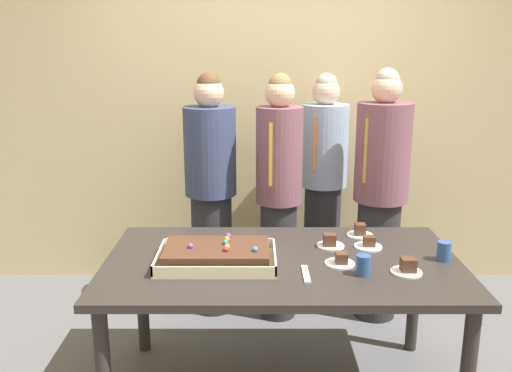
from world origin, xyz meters
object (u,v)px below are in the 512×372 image
object	(u,v)px
plated_slice_near_right	(330,243)
cake_server_utensil	(306,274)
drink_cup_middle	(363,265)
plated_slice_far_left	(368,244)
plated_slice_far_right	(360,232)
drink_cup_nearest	(444,251)
person_green_shirt_behind	(211,193)
person_far_right_suit	(323,183)
party_table	(282,274)
sheet_cake	(216,255)
person_striped_tie_right	(279,194)
plated_slice_center_front	(407,268)
plated_slice_near_left	(340,261)
person_serving_front	(380,194)

from	to	relation	value
plated_slice_near_right	cake_server_utensil	bearing A→B (deg)	-113.83
drink_cup_middle	plated_slice_far_left	bearing A→B (deg)	74.78
plated_slice_far_right	plated_slice_far_left	bearing A→B (deg)	-85.83
drink_cup_nearest	drink_cup_middle	size ratio (longest dim) A/B	1.00
drink_cup_nearest	drink_cup_middle	xyz separation A→B (m)	(-0.44, -0.18, 0.00)
person_green_shirt_behind	person_far_right_suit	distance (m)	0.85
plated_slice_near_right	plated_slice_far_right	bearing A→B (deg)	41.50
party_table	cake_server_utensil	size ratio (longest dim) A/B	9.06
plated_slice_near_right	sheet_cake	bearing A→B (deg)	-159.32
person_green_shirt_behind	person_far_right_suit	world-z (taller)	person_green_shirt_behind
party_table	drink_cup_middle	xyz separation A→B (m)	(0.38, -0.19, 0.13)
drink_cup_nearest	person_striped_tie_right	size ratio (longest dim) A/B	0.06
plated_slice_center_front	person_far_right_suit	distance (m)	1.45
plated_slice_far_left	plated_slice_far_right	world-z (taller)	plated_slice_far_right
person_striped_tie_right	person_far_right_suit	distance (m)	0.51
party_table	person_green_shirt_behind	bearing A→B (deg)	114.37
plated_slice_near_left	person_far_right_suit	world-z (taller)	person_far_right_suit
plated_slice_far_right	drink_cup_middle	bearing A→B (deg)	-98.90
plated_slice_near_left	person_serving_front	distance (m)	1.03
plated_slice_near_left	plated_slice_far_left	bearing A→B (deg)	51.57
drink_cup_nearest	person_striped_tie_right	world-z (taller)	person_striped_tie_right
sheet_cake	person_far_right_suit	world-z (taller)	person_far_right_suit
plated_slice_near_left	cake_server_utensil	xyz separation A→B (m)	(-0.18, -0.12, -0.02)
person_serving_front	person_green_shirt_behind	xyz separation A→B (m)	(-1.13, 0.09, -0.02)
person_green_shirt_behind	person_striped_tie_right	bearing A→B (deg)	72.17
plated_slice_near_left	plated_slice_far_left	distance (m)	0.30
drink_cup_nearest	person_green_shirt_behind	xyz separation A→B (m)	(-1.26, 0.98, 0.04)
plated_slice_near_right	person_striped_tie_right	size ratio (longest dim) A/B	0.09
plated_slice_near_right	drink_cup_middle	size ratio (longest dim) A/B	1.50
person_serving_front	party_table	bearing A→B (deg)	9.69
drink_cup_middle	person_green_shirt_behind	world-z (taller)	person_green_shirt_behind
plated_slice_far_left	plated_slice_far_right	size ratio (longest dim) A/B	1.00
plated_slice_near_right	drink_cup_nearest	xyz separation A→B (m)	(0.55, -0.19, 0.03)
drink_cup_middle	person_far_right_suit	xyz separation A→B (m)	(-0.02, 1.45, 0.03)
drink_cup_middle	cake_server_utensil	xyz separation A→B (m)	(-0.27, 0.00, -0.05)
plated_slice_center_front	person_far_right_suit	xyz separation A→B (m)	(-0.24, 1.43, 0.05)
sheet_cake	plated_slice_far_right	size ratio (longest dim) A/B	3.95
plated_slice_near_left	plated_slice_center_front	xyz separation A→B (m)	(0.31, -0.10, 0.01)
person_striped_tie_right	plated_slice_far_left	bearing A→B (deg)	53.44
sheet_cake	person_serving_front	bearing A→B (deg)	42.24
plated_slice_far_left	drink_cup_middle	bearing A→B (deg)	-105.22
plated_slice_near_right	person_striped_tie_right	xyz separation A→B (m)	(-0.25, 0.70, 0.08)
plated_slice_center_front	drink_cup_nearest	distance (m)	0.28
person_green_shirt_behind	person_striped_tie_right	xyz separation A→B (m)	(0.46, -0.09, 0.01)
plated_slice_near_right	plated_slice_center_front	bearing A→B (deg)	-46.84
plated_slice_near_left	drink_cup_nearest	bearing A→B (deg)	6.11
sheet_cake	plated_slice_center_front	xyz separation A→B (m)	(0.92, -0.12, -0.02)
person_serving_front	plated_slice_near_right	bearing A→B (deg)	16.65
sheet_cake	drink_cup_middle	xyz separation A→B (m)	(0.71, -0.15, 0.01)
party_table	person_striped_tie_right	xyz separation A→B (m)	(0.02, 0.88, 0.18)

